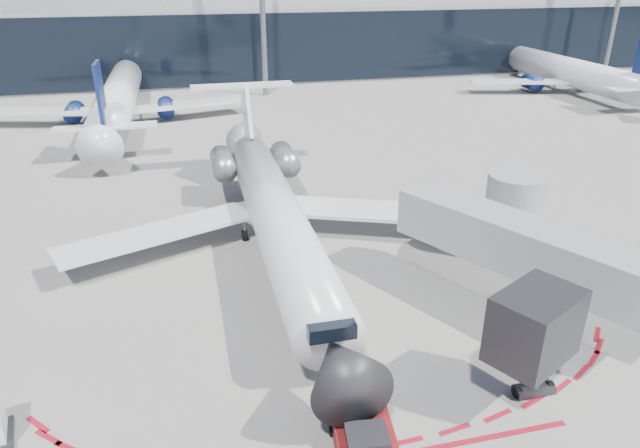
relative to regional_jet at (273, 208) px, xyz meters
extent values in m
plane|color=slate|center=(1.01, -5.05, -2.54)|extent=(260.00, 260.00, 0.00)
cube|color=silver|center=(1.01, -3.05, -2.53)|extent=(0.25, 40.00, 0.01)
cube|color=#979A9C|center=(1.01, 59.95, 2.46)|extent=(150.00, 24.00, 10.00)
cylinder|color=#979A9C|center=(1.01, 59.95, 7.46)|extent=(150.00, 24.00, 24.00)
cube|color=black|center=(1.01, 47.90, 2.46)|extent=(150.00, 0.20, 9.00)
cube|color=gray|center=(10.01, -9.55, 1.06)|extent=(8.22, 12.61, 2.30)
cube|color=black|center=(6.95, -15.29, 1.06)|extent=(3.86, 3.44, 2.60)
cylinder|color=slate|center=(7.75, -14.89, -1.34)|extent=(0.36, 0.36, 2.40)
cube|color=black|center=(7.75, -14.89, -2.32)|extent=(1.60, 0.60, 0.30)
cylinder|color=gray|center=(13.06, -3.81, -0.14)|extent=(3.20, 3.20, 4.80)
cylinder|color=black|center=(13.06, -3.81, -2.29)|extent=(4.00, 4.00, 0.50)
cylinder|color=silver|center=(0.00, -1.25, -0.04)|extent=(2.88, 23.44, 2.88)
cone|color=black|center=(0.00, -14.46, -0.04)|extent=(2.88, 2.98, 2.88)
cone|color=silver|center=(0.00, 12.39, -0.04)|extent=(2.88, 3.84, 2.88)
cube|color=black|center=(0.00, -12.76, 0.55)|extent=(1.81, 1.49, 0.59)
cube|color=silver|center=(-6.61, 0.35, -0.99)|extent=(11.41, 6.77, 0.33)
cube|color=silver|center=(6.61, 0.35, -0.99)|extent=(11.41, 6.77, 0.33)
cube|color=silver|center=(0.00, 11.32, 2.52)|extent=(0.27, 5.00, 5.09)
cube|color=silver|center=(0.00, 13.56, 4.44)|extent=(7.67, 1.70, 0.17)
cylinder|color=slate|center=(-2.18, 8.13, 0.23)|extent=(1.60, 3.62, 1.60)
cylinder|color=slate|center=(2.18, 8.13, 0.23)|extent=(1.60, 3.62, 1.60)
cylinder|color=black|center=(0.00, -11.05, -2.24)|extent=(0.23, 0.60, 0.60)
cylinder|color=black|center=(-1.60, 1.41, -2.20)|extent=(0.32, 0.68, 0.68)
cylinder|color=black|center=(1.60, 1.41, -2.20)|extent=(0.32, 0.68, 0.68)
cylinder|color=slate|center=(0.00, -11.05, -1.95)|extent=(0.19, 0.19, 1.17)
cube|color=#540F0C|center=(0.38, -16.28, -1.99)|extent=(2.41, 3.43, 0.90)
cube|color=black|center=(0.34, -16.58, -1.39)|extent=(1.54, 1.37, 0.35)
cylinder|color=slate|center=(0.68, -14.11, -2.19)|extent=(0.45, 2.58, 0.10)
cylinder|color=black|center=(-0.41, -15.07, -2.22)|extent=(0.36, 0.67, 0.64)
cylinder|color=black|center=(1.47, -15.32, -2.22)|extent=(0.36, 0.67, 0.64)
cylinder|color=black|center=(-11.58, -13.06, -2.45)|extent=(0.13, 0.20, 0.19)
cylinder|color=black|center=(-11.82, -11.87, -2.45)|extent=(0.13, 0.20, 0.19)
camera|label=1|loc=(-4.50, -29.97, 12.83)|focal=32.00mm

